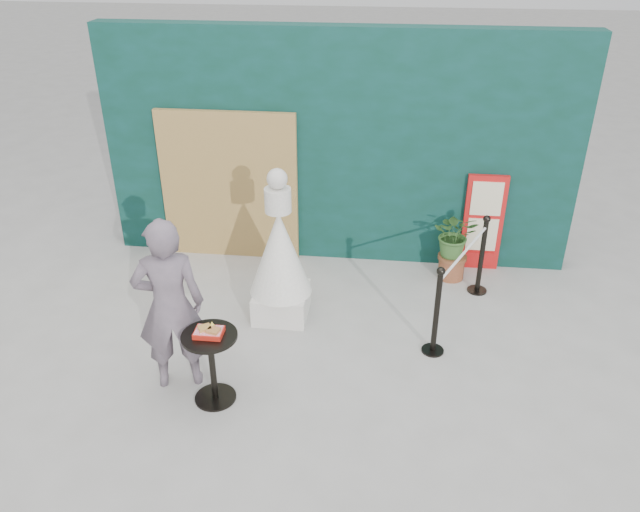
# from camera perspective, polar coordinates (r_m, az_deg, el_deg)

# --- Properties ---
(ground) EXTENTS (60.00, 60.00, 0.00)m
(ground) POSITION_cam_1_polar(r_m,az_deg,el_deg) (6.09, -1.35, -13.77)
(ground) COLOR #ADAAA5
(ground) RESTS_ON ground
(back_wall) EXTENTS (6.00, 0.30, 3.00)m
(back_wall) POSITION_cam_1_polar(r_m,az_deg,el_deg) (8.06, 1.63, 9.77)
(back_wall) COLOR #0A3125
(back_wall) RESTS_ON ground
(bamboo_fence) EXTENTS (1.80, 0.08, 2.00)m
(bamboo_fence) POSITION_cam_1_polar(r_m,az_deg,el_deg) (8.27, -8.31, 6.29)
(bamboo_fence) COLOR tan
(bamboo_fence) RESTS_ON ground
(woman) EXTENTS (0.75, 0.60, 1.80)m
(woman) POSITION_cam_1_polar(r_m,az_deg,el_deg) (6.02, -13.57, -4.44)
(woman) COLOR slate
(woman) RESTS_ON ground
(menu_board) EXTENTS (0.50, 0.07, 1.30)m
(menu_board) POSITION_cam_1_polar(r_m,az_deg,el_deg) (8.26, 14.68, 2.93)
(menu_board) COLOR red
(menu_board) RESTS_ON ground
(statue) EXTENTS (0.71, 0.71, 1.81)m
(statue) POSITION_cam_1_polar(r_m,az_deg,el_deg) (6.97, -3.68, -0.31)
(statue) COLOR silver
(statue) RESTS_ON ground
(cafe_table) EXTENTS (0.52, 0.52, 0.75)m
(cafe_table) POSITION_cam_1_polar(r_m,az_deg,el_deg) (5.96, -9.89, -9.08)
(cafe_table) COLOR black
(cafe_table) RESTS_ON ground
(food_basket) EXTENTS (0.26, 0.19, 0.11)m
(food_basket) POSITION_cam_1_polar(r_m,az_deg,el_deg) (5.79, -10.11, -6.80)
(food_basket) COLOR red
(food_basket) RESTS_ON cafe_table
(planter) EXTENTS (0.54, 0.47, 0.92)m
(planter) POSITION_cam_1_polar(r_m,az_deg,el_deg) (7.99, 12.18, 1.40)
(planter) COLOR #994F32
(planter) RESTS_ON ground
(stanchion_barrier) EXTENTS (0.84, 1.54, 1.03)m
(stanchion_barrier) POSITION_cam_1_polar(r_m,az_deg,el_deg) (7.17, 12.75, -2.35)
(stanchion_barrier) COLOR black
(stanchion_barrier) RESTS_ON ground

